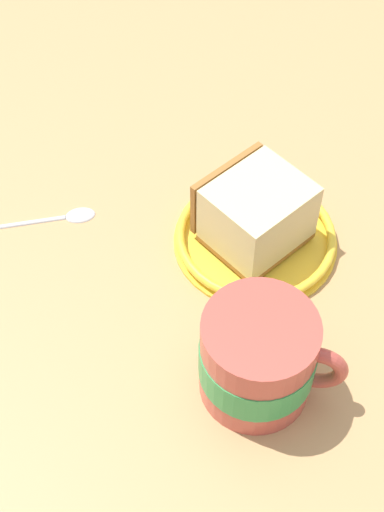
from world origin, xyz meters
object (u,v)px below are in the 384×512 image
Objects in this scene: small_plate at (254,237)px; tea_mug at (259,358)px; teaspoon at (56,217)px; cake_slice at (254,212)px.

tea_mug is at bearing 23.34° from small_plate.
tea_mug is (14.31, 6.17, 3.87)cm from small_plate.
teaspoon is (-8.48, -25.05, -4.28)cm from tea_mug.
tea_mug is 1.02× the size of teaspoon.
cake_slice is at bearing -112.38° from small_plate.
tea_mug reaches higher than teaspoon.
small_plate is at bearing 107.16° from teaspoon.
small_plate is 1.36× the size of teaspoon.
cake_slice is (-0.10, -0.25, 3.39)cm from small_plate.
tea_mug is at bearing 24.03° from cake_slice.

